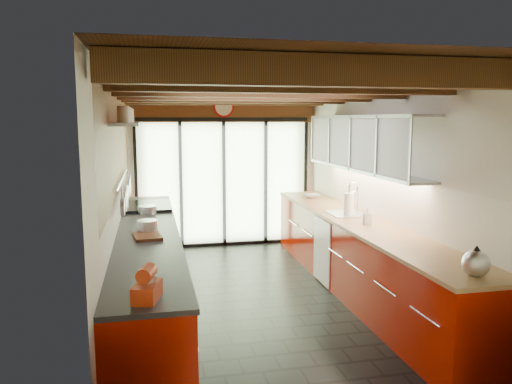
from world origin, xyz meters
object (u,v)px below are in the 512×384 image
bowl (312,196)px  stand_mixer (147,286)px  kettle (476,262)px  paper_towel (349,204)px  soap_bottle (367,216)px

bowl → stand_mixer: bearing=-122.2°
kettle → bowl: size_ratio=1.14×
paper_towel → bowl: size_ratio=1.39×
stand_mixer → kettle: kettle is taller
stand_mixer → paper_towel: paper_towel is taller
kettle → paper_towel: size_ratio=0.82×
paper_towel → soap_bottle: bearing=-90.0°
stand_mixer → bowl: stand_mixer is taller
soap_bottle → bowl: (0.00, 2.03, -0.07)m
stand_mixer → bowl: size_ratio=1.23×
kettle → paper_towel: (-0.00, 2.58, 0.03)m
stand_mixer → kettle: (2.54, -0.01, 0.02)m
kettle → paper_towel: bearing=90.0°
stand_mixer → soap_bottle: (2.54, 2.00, 0.00)m
paper_towel → bowl: (0.00, 1.47, -0.11)m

